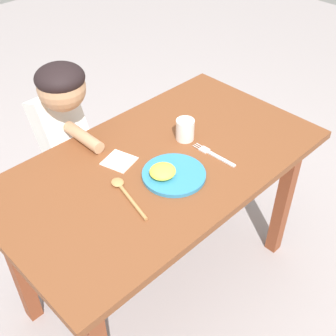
{
  "coord_description": "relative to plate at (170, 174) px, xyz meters",
  "views": [
    {
      "loc": [
        -0.86,
        -0.91,
        1.74
      ],
      "look_at": [
        -0.03,
        -0.07,
        0.74
      ],
      "focal_mm": 46.28,
      "sensor_mm": 36.0,
      "label": 1
    }
  ],
  "objects": [
    {
      "name": "ground_plane",
      "position": [
        0.04,
        0.09,
        -0.74
      ],
      "size": [
        8.0,
        8.0,
        0.0
      ],
      "primitive_type": "plane",
      "color": "#9B9193"
    },
    {
      "name": "fork",
      "position": [
        0.2,
        -0.03,
        -0.01
      ],
      "size": [
        0.03,
        0.2,
        0.01
      ],
      "rotation": [
        0.0,
        0.0,
        1.61
      ],
      "color": "silver",
      "rests_on": "dining_table"
    },
    {
      "name": "person",
      "position": [
        -0.09,
        0.55,
        -0.17
      ],
      "size": [
        0.2,
        0.39,
        1.02
      ],
      "rotation": [
        0.0,
        0.0,
        3.14
      ],
      "color": "#464770",
      "rests_on": "ground_plane"
    },
    {
      "name": "plate",
      "position": [
        0.0,
        0.0,
        0.0
      ],
      "size": [
        0.23,
        0.23,
        0.05
      ],
      "color": "teal",
      "rests_on": "dining_table"
    },
    {
      "name": "dining_table",
      "position": [
        0.04,
        0.09,
        -0.12
      ],
      "size": [
        1.26,
        0.71,
        0.72
      ],
      "color": "brown",
      "rests_on": "ground_plane"
    },
    {
      "name": "napkin",
      "position": [
        -0.07,
        0.2,
        -0.01
      ],
      "size": [
        0.13,
        0.13,
        0.0
      ],
      "primitive_type": "cube",
      "rotation": [
        0.0,
        0.0,
        0.28
      ],
      "color": "white",
      "rests_on": "dining_table"
    },
    {
      "name": "spoon",
      "position": [
        -0.17,
        0.05,
        -0.01
      ],
      "size": [
        0.08,
        0.23,
        0.02
      ],
      "rotation": [
        0.0,
        0.0,
        1.34
      ],
      "color": "#B4824B",
      "rests_on": "dining_table"
    },
    {
      "name": "drinking_cup",
      "position": [
        0.2,
        0.12,
        0.03
      ],
      "size": [
        0.07,
        0.07,
        0.09
      ],
      "primitive_type": "cylinder",
      "color": "silver",
      "rests_on": "dining_table"
    }
  ]
}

